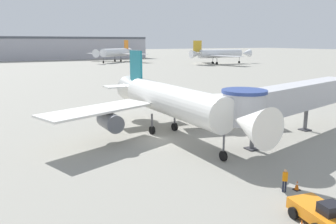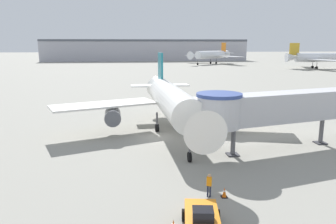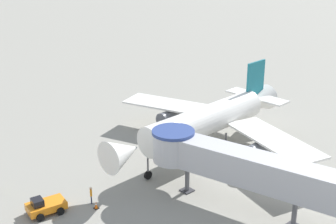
# 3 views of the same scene
# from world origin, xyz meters

# --- Properties ---
(ground_plane) EXTENTS (800.00, 800.00, 0.00)m
(ground_plane) POSITION_xyz_m (0.00, 0.00, 0.00)
(ground_plane) COLOR gray
(main_airplane) EXTENTS (27.76, 25.70, 9.11)m
(main_airplane) POSITION_xyz_m (1.74, 1.10, 3.87)
(main_airplane) COLOR white
(main_airplane) RESTS_ON ground_plane
(jet_bridge) EXTENTS (22.24, 8.20, 5.98)m
(jet_bridge) POSITION_xyz_m (12.48, -5.30, 4.30)
(jet_bridge) COLOR #B7B7BC
(jet_bridge) RESTS_ON ground_plane
(pushback_tug_orange) EXTENTS (2.60, 3.58, 1.62)m
(pushback_tug_orange) POSITION_xyz_m (0.89, -18.86, 0.72)
(pushback_tug_orange) COLOR orange
(pushback_tug_orange) RESTS_ON ground_plane
(traffic_cone_near_nose) EXTENTS (0.43, 0.43, 0.72)m
(traffic_cone_near_nose) POSITION_xyz_m (3.30, -15.10, 0.34)
(traffic_cone_near_nose) COLOR black
(traffic_cone_near_nose) RESTS_ON ground_plane
(ground_crew_marshaller) EXTENTS (0.37, 0.33, 1.68)m
(ground_crew_marshaller) POSITION_xyz_m (2.26, -14.93, 0.97)
(ground_crew_marshaller) COLOR #1E2338
(ground_crew_marshaller) RESTS_ON ground_plane
(background_jet_orange_tail) EXTENTS (27.95, 29.23, 11.04)m
(background_jet_orange_tail) POSITION_xyz_m (39.58, 133.36, 4.83)
(background_jet_orange_tail) COLOR silver
(background_jet_orange_tail) RESTS_ON ground_plane
(background_jet_gold_tail) EXTENTS (32.61, 34.71, 10.72)m
(background_jet_gold_tail) POSITION_xyz_m (77.61, 96.77, 4.70)
(background_jet_gold_tail) COLOR silver
(background_jet_gold_tail) RESTS_ON ground_plane
(terminal_building) EXTENTS (125.06, 20.64, 13.04)m
(terminal_building) POSITION_xyz_m (7.43, 175.00, 6.53)
(terminal_building) COLOR #A8A8B2
(terminal_building) RESTS_ON ground_plane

